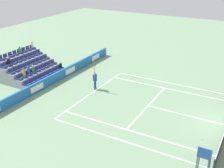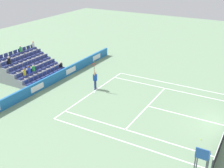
{
  "view_description": "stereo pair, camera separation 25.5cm",
  "coord_description": "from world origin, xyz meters",
  "views": [
    {
      "loc": [
        19.96,
        1.2,
        11.36
      ],
      "look_at": [
        -0.33,
        -10.04,
        1.1
      ],
      "focal_mm": 45.81,
      "sensor_mm": 36.0,
      "label": 1
    },
    {
      "loc": [
        19.84,
        1.42,
        11.36
      ],
      "look_at": [
        -0.33,
        -10.04,
        1.1
      ],
      "focal_mm": 45.81,
      "sensor_mm": 36.0,
      "label": 2
    }
  ],
  "objects": [
    {
      "name": "line_centre_service",
      "position": [
        0.0,
        -3.2,
        0.0
      ],
      "size": [
        0.1,
        6.4,
        0.01
      ],
      "primitive_type": "cube",
      "color": "white",
      "rests_on": "ground"
    },
    {
      "name": "loose_tennis_ball",
      "position": [
        2.7,
        -1.32,
        0.03
      ],
      "size": [
        0.07,
        0.07,
        0.07
      ],
      "primitive_type": "sphere",
      "color": "#D1E533",
      "rests_on": "ground"
    },
    {
      "name": "line_service",
      "position": [
        0.0,
        -6.4,
        0.0
      ],
      "size": [
        8.23,
        0.1,
        0.01
      ],
      "primitive_type": "cube",
      "color": "white",
      "rests_on": "ground"
    },
    {
      "name": "line_singles_sideline_left",
      "position": [
        4.12,
        -5.95,
        0.0
      ],
      "size": [
        0.1,
        11.89,
        0.01
      ],
      "primitive_type": "cube",
      "color": "white",
      "rests_on": "ground"
    },
    {
      "name": "line_baseline",
      "position": [
        0.0,
        -11.89,
        0.0
      ],
      "size": [
        10.97,
        0.1,
        0.01
      ],
      "primitive_type": "cube",
      "color": "white",
      "rests_on": "ground"
    },
    {
      "name": "stadium_stand",
      "position": [
        0.0,
        -19.96,
        0.82
      ],
      "size": [
        5.58,
        4.75,
        2.99
      ],
      "color": "gray",
      "rests_on": "ground"
    },
    {
      "name": "umpire_chair",
      "position": [
        6.76,
        -0.48,
        1.52
      ],
      "size": [
        0.7,
        0.7,
        2.34
      ],
      "color": "#474C54",
      "rests_on": "ground"
    },
    {
      "name": "line_doubles_sideline_left",
      "position": [
        5.49,
        -5.95,
        0.0
      ],
      "size": [
        0.1,
        11.89,
        0.01
      ],
      "primitive_type": "cube",
      "color": "white",
      "rests_on": "ground"
    },
    {
      "name": "line_centre_mark",
      "position": [
        0.0,
        -11.79,
        0.0
      ],
      "size": [
        0.1,
        0.2,
        0.01
      ],
      "primitive_type": "cube",
      "color": "white",
      "rests_on": "ground"
    },
    {
      "name": "tennis_player",
      "position": [
        -0.66,
        -12.03,
        0.99
      ],
      "size": [
        0.54,
        0.43,
        2.85
      ],
      "color": "navy",
      "rests_on": "ground"
    },
    {
      "name": "line_singles_sideline_right",
      "position": [
        -4.12,
        -5.95,
        0.0
      ],
      "size": [
        0.1,
        11.89,
        0.01
      ],
      "primitive_type": "cube",
      "color": "white",
      "rests_on": "ground"
    },
    {
      "name": "line_doubles_sideline_right",
      "position": [
        -5.49,
        -5.95,
        0.0
      ],
      "size": [
        0.1,
        11.89,
        0.01
      ],
      "primitive_type": "cube",
      "color": "white",
      "rests_on": "ground"
    },
    {
      "name": "sponsor_barrier",
      "position": [
        -0.0,
        -16.39,
        0.48
      ],
      "size": [
        20.25,
        0.22,
        0.96
      ],
      "color": "#1E66AD",
      "rests_on": "ground"
    }
  ]
}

